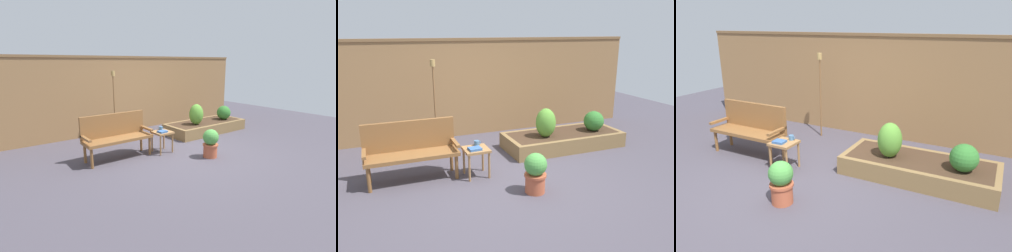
# 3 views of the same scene
# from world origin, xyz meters

# --- Properties ---
(ground_plane) EXTENTS (14.00, 14.00, 0.00)m
(ground_plane) POSITION_xyz_m (0.00, 0.00, 0.00)
(ground_plane) COLOR #47424C
(fence_back) EXTENTS (8.40, 0.14, 2.16)m
(fence_back) POSITION_xyz_m (0.00, 2.60, 1.09)
(fence_back) COLOR olive
(fence_back) RESTS_ON ground_plane
(garden_bench) EXTENTS (1.44, 0.48, 0.94)m
(garden_bench) POSITION_xyz_m (-1.38, 0.60, 0.54)
(garden_bench) COLOR brown
(garden_bench) RESTS_ON ground_plane
(side_table) EXTENTS (0.40, 0.40, 0.48)m
(side_table) POSITION_xyz_m (-0.39, 0.30, 0.40)
(side_table) COLOR #9E7042
(side_table) RESTS_ON ground_plane
(cup_on_table) EXTENTS (0.12, 0.09, 0.08)m
(cup_on_table) POSITION_xyz_m (-0.34, 0.44, 0.52)
(cup_on_table) COLOR teal
(cup_on_table) RESTS_ON side_table
(book_on_table) EXTENTS (0.21, 0.18, 0.04)m
(book_on_table) POSITION_xyz_m (-0.43, 0.24, 0.50)
(book_on_table) COLOR #38609E
(book_on_table) RESTS_ON side_table
(potted_boxwood) EXTENTS (0.34, 0.34, 0.61)m
(potted_boxwood) POSITION_xyz_m (0.24, -0.58, 0.32)
(potted_boxwood) COLOR #B75638
(potted_boxwood) RESTS_ON ground_plane
(raised_planter_bed) EXTENTS (2.40, 1.00, 0.30)m
(raised_planter_bed) POSITION_xyz_m (1.68, 1.03, 0.15)
(raised_planter_bed) COLOR olive
(raised_planter_bed) RESTS_ON ground_plane
(shrub_near_bench) EXTENTS (0.39, 0.39, 0.57)m
(shrub_near_bench) POSITION_xyz_m (1.22, 0.93, 0.58)
(shrub_near_bench) COLOR brown
(shrub_near_bench) RESTS_ON raised_planter_bed
(shrub_far_corner) EXTENTS (0.41, 0.41, 0.41)m
(shrub_far_corner) POSITION_xyz_m (2.35, 0.93, 0.51)
(shrub_far_corner) COLOR brown
(shrub_far_corner) RESTS_ON raised_planter_bed
(tiki_torch) EXTENTS (0.10, 0.10, 1.77)m
(tiki_torch) POSITION_xyz_m (-0.72, 2.00, 1.21)
(tiki_torch) COLOR brown
(tiki_torch) RESTS_ON ground_plane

